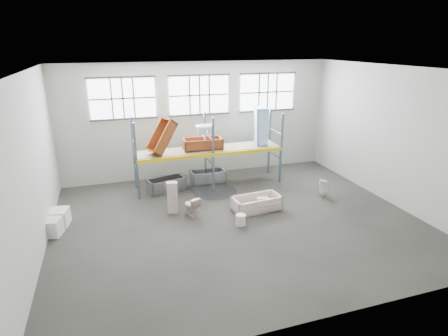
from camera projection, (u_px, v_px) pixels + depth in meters
name	position (u px, v px, depth m)	size (l,w,h in m)	color
floor	(238.00, 222.00, 12.53)	(12.00, 10.00, 0.10)	#434039
ceiling	(240.00, 67.00, 10.88)	(12.00, 10.00, 0.10)	silver
wall_back	(199.00, 120.00, 16.25)	(12.00, 0.10, 5.00)	#B1B0A3
wall_front	(327.00, 218.00, 7.16)	(12.00, 0.10, 5.00)	#B5B4A7
wall_left	(29.00, 169.00, 9.94)	(0.10, 10.00, 5.00)	beige
wall_right	(393.00, 136.00, 13.47)	(0.10, 10.00, 5.00)	#A9A89D
window_left	(123.00, 98.00, 14.86)	(2.60, 0.04, 1.60)	white
window_mid	(199.00, 95.00, 15.79)	(2.60, 0.04, 1.60)	white
window_right	(267.00, 92.00, 16.72)	(2.60, 0.04, 1.60)	white
rack_upright_la	(137.00, 162.00, 13.76)	(0.08, 0.08, 3.00)	slate
rack_upright_lb	(134.00, 153.00, 14.84)	(0.08, 0.08, 3.00)	slate
rack_upright_ma	(213.00, 155.00, 14.64)	(0.08, 0.08, 3.00)	slate
rack_upright_mb	(205.00, 147.00, 15.72)	(0.08, 0.08, 3.00)	slate
rack_upright_ra	(281.00, 148.00, 15.51)	(0.08, 0.08, 3.00)	slate
rack_upright_rb	(269.00, 142.00, 16.59)	(0.08, 0.08, 3.00)	slate
rack_beam_front	(213.00, 155.00, 14.64)	(6.00, 0.10, 0.14)	yellow
rack_beam_back	(205.00, 147.00, 15.72)	(6.00, 0.10, 0.14)	yellow
shelf_deck	(209.00, 149.00, 15.15)	(5.90, 1.10, 0.03)	gray
wet_patch	(215.00, 191.00, 14.94)	(1.80, 1.80, 0.00)	black
bathtub_beige	(256.00, 203.00, 13.23)	(1.74, 0.82, 0.51)	beige
cistern_spare	(262.00, 203.00, 13.20)	(0.41, 0.20, 0.39)	beige
sink_in_tub	(250.00, 207.00, 13.12)	(0.41, 0.41, 0.14)	beige
toilet_beige	(192.00, 206.00, 12.80)	(0.39, 0.68, 0.70)	beige
cistern_tall	(172.00, 198.00, 12.92)	(0.37, 0.24, 1.15)	beige
toilet_white	(324.00, 188.00, 14.30)	(0.33, 0.33, 0.72)	white
steel_tub_left	(166.00, 185.00, 14.91)	(1.47, 0.69, 0.54)	#98999E
steel_tub_right	(208.00, 177.00, 15.84)	(1.44, 0.67, 0.53)	#B3B7BC
rust_tub_flat	(203.00, 144.00, 15.01)	(1.59, 0.74, 0.45)	#9B5022
rust_tub_tilted	(162.00, 136.00, 14.22)	(1.44, 0.68, 0.41)	#963A13
sink_on_shelf	(205.00, 140.00, 14.54)	(0.71, 0.55, 0.63)	white
blue_tub_upright	(261.00, 126.00, 15.52)	(1.57, 0.74, 0.44)	#9FCBFA
bucket	(241.00, 220.00, 12.14)	(0.32, 0.32, 0.38)	silver
carton_near	(51.00, 227.00, 11.48)	(0.63, 0.54, 0.54)	silver
carton_far	(58.00, 217.00, 12.12)	(0.65, 0.65, 0.54)	silver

